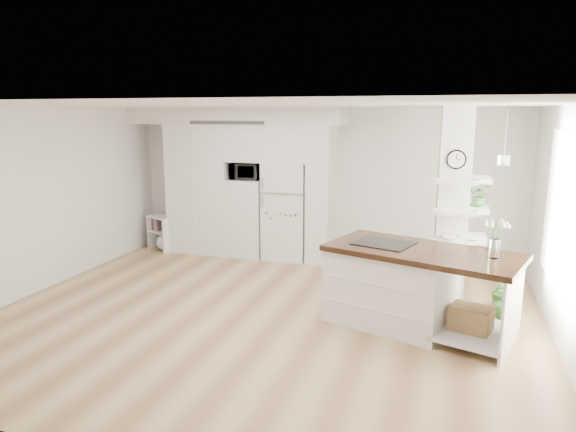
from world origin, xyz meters
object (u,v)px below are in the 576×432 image
(refrigerator, at_px, (287,211))
(bookshelf, at_px, (163,235))
(floor_plant_a, at_px, (500,291))
(kitchen_island, at_px, (400,284))

(refrigerator, bearing_deg, bookshelf, -175.47)
(refrigerator, relative_size, floor_plant_a, 4.01)
(refrigerator, distance_m, bookshelf, 2.53)
(kitchen_island, distance_m, floor_plant_a, 1.66)
(kitchen_island, distance_m, bookshelf, 5.21)
(kitchen_island, bearing_deg, bookshelf, 172.01)
(kitchen_island, xyz_separation_m, bookshelf, (-4.71, 2.22, -0.23))
(bookshelf, bearing_deg, refrigerator, 29.38)
(bookshelf, bearing_deg, kitchen_island, -0.42)
(kitchen_island, xyz_separation_m, floor_plant_a, (1.26, 1.04, -0.30))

